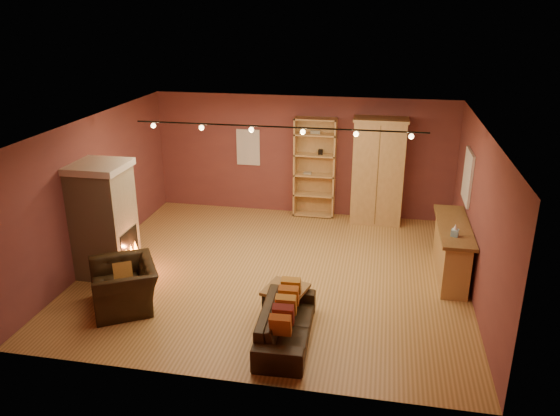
% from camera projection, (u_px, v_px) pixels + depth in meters
% --- Properties ---
extents(floor, '(7.00, 7.00, 0.00)m').
position_uv_depth(floor, '(275.00, 272.00, 10.28)').
color(floor, '#A17239').
rests_on(floor, ground).
extents(ceiling, '(7.00, 7.00, 0.00)m').
position_uv_depth(ceiling, '(274.00, 125.00, 9.31)').
color(ceiling, brown).
rests_on(ceiling, back_wall).
extents(back_wall, '(7.00, 0.02, 2.80)m').
position_uv_depth(back_wall, '(302.00, 156.00, 12.78)').
color(back_wall, brown).
rests_on(back_wall, floor).
extents(left_wall, '(0.02, 6.50, 2.80)m').
position_uv_depth(left_wall, '(95.00, 190.00, 10.42)').
color(left_wall, brown).
rests_on(left_wall, floor).
extents(right_wall, '(0.02, 6.50, 2.80)m').
position_uv_depth(right_wall, '(478.00, 215.00, 9.17)').
color(right_wall, brown).
rests_on(right_wall, floor).
extents(fireplace, '(1.01, 0.98, 2.12)m').
position_uv_depth(fireplace, '(104.00, 219.00, 9.90)').
color(fireplace, '#C3B287').
rests_on(fireplace, floor).
extents(back_window, '(0.56, 0.04, 0.86)m').
position_uv_depth(back_window, '(248.00, 147.00, 12.94)').
color(back_window, silver).
rests_on(back_window, back_wall).
extents(bookcase, '(0.96, 0.37, 2.34)m').
position_uv_depth(bookcase, '(315.00, 167.00, 12.69)').
color(bookcase, tan).
rests_on(bookcase, floor).
extents(armoire, '(1.19, 0.68, 2.42)m').
position_uv_depth(armoire, '(378.00, 171.00, 12.25)').
color(armoire, tan).
rests_on(armoire, floor).
extents(bar_counter, '(0.57, 2.09, 1.00)m').
position_uv_depth(bar_counter, '(451.00, 250.00, 9.99)').
color(bar_counter, tan).
rests_on(bar_counter, floor).
extents(tissue_box, '(0.13, 0.13, 0.21)m').
position_uv_depth(tissue_box, '(455.00, 231.00, 9.31)').
color(tissue_box, '#8AC4DD').
rests_on(tissue_box, bar_counter).
extents(right_window, '(0.05, 0.90, 1.00)m').
position_uv_depth(right_window, '(468.00, 177.00, 10.38)').
color(right_window, silver).
rests_on(right_window, right_wall).
extents(loveseat, '(0.61, 1.86, 0.77)m').
position_uv_depth(loveseat, '(286.00, 317.00, 8.07)').
color(loveseat, black).
rests_on(loveseat, floor).
extents(armchair, '(1.25, 1.38, 1.01)m').
position_uv_depth(armchair, '(124.00, 279.00, 8.93)').
color(armchair, black).
rests_on(armchair, floor).
extents(coffee_table, '(0.76, 0.76, 0.48)m').
position_uv_depth(coffee_table, '(286.00, 292.00, 8.72)').
color(coffee_table, brown).
rests_on(coffee_table, floor).
extents(track_rail, '(5.20, 0.09, 0.13)m').
position_uv_depth(track_rail, '(277.00, 129.00, 9.53)').
color(track_rail, black).
rests_on(track_rail, ceiling).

